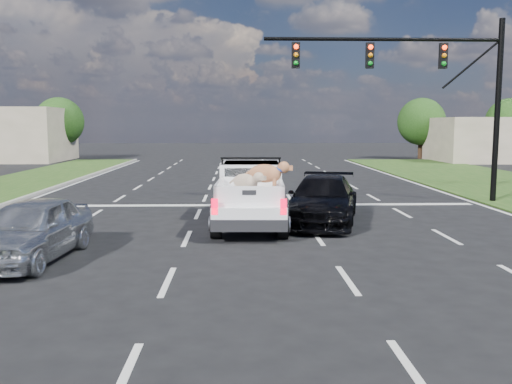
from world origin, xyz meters
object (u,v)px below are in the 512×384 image
traffic_signal (437,79)px  black_coupe (323,200)px  pickup_truck (251,193)px  silver_sedan (31,229)px

traffic_signal → black_coupe: size_ratio=1.85×
pickup_truck → black_coupe: pickup_truck is taller
pickup_truck → silver_sedan: bearing=-137.4°
silver_sedan → black_coupe: size_ratio=0.83×
traffic_signal → pickup_truck: (-7.17, -4.40, -3.77)m
traffic_signal → pickup_truck: 9.22m
traffic_signal → pickup_truck: traffic_signal is taller
black_coupe → pickup_truck: bearing=-162.0°
silver_sedan → black_coupe: (7.22, 4.43, 0.02)m
pickup_truck → black_coupe: size_ratio=1.12×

